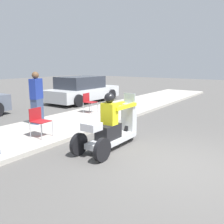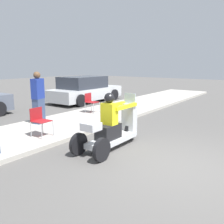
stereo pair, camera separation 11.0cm
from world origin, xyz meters
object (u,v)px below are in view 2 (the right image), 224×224
(folding_chair_set_back, at_px, (39,119))
(parked_car_lot_left, at_px, (85,90))
(spectator_near_curb, at_px, (38,99))
(motorcycle_trike, at_px, (112,129))
(folding_chair_curbside, at_px, (90,101))

(folding_chair_set_back, height_order, parked_car_lot_left, parked_car_lot_left)
(spectator_near_curb, xyz_separation_m, parked_car_lot_left, (5.22, 2.51, -0.30))
(motorcycle_trike, distance_m, parked_car_lot_left, 8.10)
(motorcycle_trike, bearing_deg, parked_car_lot_left, 46.79)
(motorcycle_trike, relative_size, spectator_near_curb, 1.34)
(motorcycle_trike, distance_m, spectator_near_curb, 3.44)
(motorcycle_trike, height_order, folding_chair_curbside, motorcycle_trike)
(spectator_near_curb, relative_size, folding_chair_curbside, 2.20)
(motorcycle_trike, distance_m, folding_chair_curbside, 4.30)
(spectator_near_curb, height_order, parked_car_lot_left, spectator_near_curb)
(spectator_near_curb, relative_size, folding_chair_set_back, 2.20)
(folding_chair_curbside, bearing_deg, parked_car_lot_left, 45.24)
(spectator_near_curb, distance_m, parked_car_lot_left, 5.80)
(folding_chair_curbside, bearing_deg, motorcycle_trike, -131.84)
(motorcycle_trike, xyz_separation_m, parked_car_lot_left, (5.54, 5.90, 0.17))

